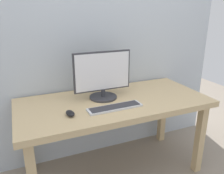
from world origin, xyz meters
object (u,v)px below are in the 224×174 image
monitor (103,76)px  mouse (70,113)px  keyboard_primary (115,107)px  desk (114,109)px

monitor → mouse: bearing=-145.3°
keyboard_primary → mouse: bearing=177.8°
monitor → keyboard_primary: size_ratio=1.14×
monitor → keyboard_primary: (0.00, -0.25, -0.19)m
keyboard_primary → desk: bearing=68.4°
desk → keyboard_primary: size_ratio=3.65×
mouse → keyboard_primary: bearing=-10.0°
desk → keyboard_primary: bearing=-111.6°
desk → keyboard_primary: 0.19m
monitor → mouse: (-0.34, -0.24, -0.18)m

